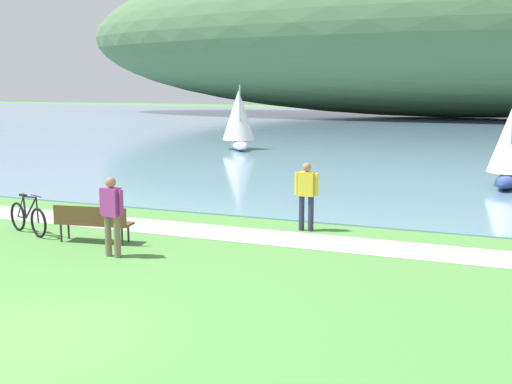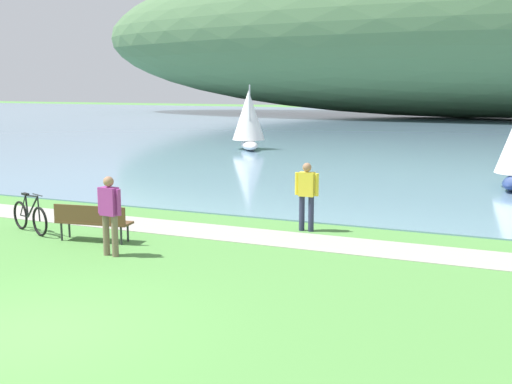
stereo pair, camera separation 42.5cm
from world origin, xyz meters
name	(u,v)px [view 2 (the right image)]	position (x,y,z in m)	size (l,w,h in m)	color
ground_plane	(31,332)	(0.00, 0.00, 0.00)	(200.00, 200.00, 0.00)	#518E42
bay_water	(448,128)	(0.00, 48.82, 0.02)	(180.00, 80.00, 0.04)	#6B8EA8
distant_hillside	(471,28)	(-0.35, 66.63, 9.51)	(90.17, 28.00, 18.94)	#4C7047
shoreline_path	(232,234)	(0.00, 6.87, 0.01)	(60.00, 1.50, 0.01)	#A39E93
park_bench_near_camera	(92,220)	(-2.61, 4.88, 0.52)	(1.85, 0.73, 0.88)	brown
bicycle_leaning_near_bench	(30,217)	(-4.61, 5.03, 0.40)	(1.66, 0.72, 1.01)	black
person_at_shoreline	(307,192)	(1.56, 7.91, 0.98)	(0.61, 0.23, 1.71)	#282D47
person_on_the_grass	(110,211)	(-1.49, 4.03, 0.98)	(0.61, 0.25, 1.71)	#72604C
sailboat_toward_hillside	(249,119)	(-7.93, 25.64, 1.71)	(2.52, 3.03, 3.56)	white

